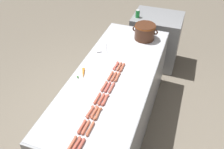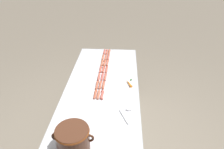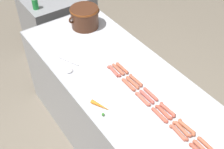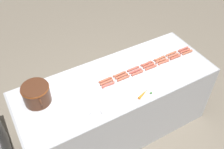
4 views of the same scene
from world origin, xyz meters
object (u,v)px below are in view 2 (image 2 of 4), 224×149
Objects in this scene: hot_dog_12 at (100,85)px; hot_dog_13 at (98,95)px; hot_dog_19 at (97,85)px; bean_pot at (73,138)px; hot_dog_2 at (107,63)px; hot_dog_17 at (100,70)px; hot_dog_0 at (109,52)px; hot_dog_3 at (107,70)px; hot_dog_7 at (107,52)px; hot_dog_6 at (102,95)px; hot_dog_5 at (104,85)px; serving_spoon at (127,112)px; hot_dog_4 at (105,77)px; hot_dog_16 at (102,63)px; hot_dog_11 at (102,77)px; carrot at (129,83)px; hot_dog_10 at (103,70)px; hot_dog_14 at (104,52)px; hot_dog_20 at (95,94)px; hot_dog_9 at (105,63)px; hot_dog_15 at (103,57)px; hot_dog_18 at (99,77)px; hot_dog_1 at (108,57)px; hot_dog_8 at (106,57)px.

hot_dog_12 is 1.00× the size of hot_dog_13.
bean_pot reaches higher than hot_dog_19.
hot_dog_2 is 1.00× the size of hot_dog_19.
hot_dog_17 is (0.04, -0.37, 0.00)m from hot_dog_12.
hot_dog_0 and hot_dog_3 have the same top height.
hot_dog_7 is at bearing 8.27° from hot_dog_0.
hot_dog_6 and hot_dog_12 have the same top height.
hot_dog_6 is at bearing 102.15° from hot_dog_12.
serving_spoon is at bearing 121.91° from hot_dog_5.
hot_dog_7 and hot_dog_12 have the same top height.
hot_dog_2 and hot_dog_17 have the same top height.
hot_dog_4 and hot_dog_16 have the same top height.
hot_dog_11 and hot_dog_12 have the same top height.
carrot is (-0.30, 0.31, 0.00)m from hot_dog_3.
hot_dog_11 is 1.00× the size of hot_dog_16.
hot_dog_6 is 1.00× the size of hot_dog_10.
hot_dog_14 is 1.14m from hot_dog_20.
hot_dog_12 is (0.01, 0.19, 0.00)m from hot_dog_11.
hot_dog_13 is (0.04, 1.15, 0.00)m from hot_dog_0.
hot_dog_2 is 0.37m from hot_dog_7.
hot_dog_9 is 1.00× the size of hot_dog_15.
hot_dog_18 is (0.08, -0.38, 0.00)m from hot_dog_6.
hot_dog_15 is (0.08, 0.00, 0.00)m from hot_dog_1.
hot_dog_13 is (0.00, 0.95, 0.00)m from hot_dog_8.
hot_dog_5 is 0.04m from hot_dog_12.
hot_dog_2 is 0.20m from hot_dog_10.
hot_dog_0 is at bearing -90.16° from hot_dog_2.
hot_dog_17 is (0.08, 0.57, 0.00)m from hot_dog_0.
hot_dog_0 is 0.97× the size of carrot.
hot_dog_10 and hot_dog_17 have the same top height.
hot_dog_15 is at bearing -60.48° from carrot.
hot_dog_19 is (0.08, 0.00, 0.00)m from hot_dog_5.
hot_dog_10 is 1.00× the size of hot_dog_12.
hot_dog_7 is (0.04, -1.14, 0.00)m from hot_dog_6.
hot_dog_20 is 0.47× the size of bean_pot.
hot_dog_18 is (0.00, 0.77, 0.00)m from hot_dog_14.
hot_dog_6 and hot_dog_9 have the same top height.
hot_dog_16 is at bearing -90.28° from hot_dog_19.
hot_dog_2 is 1.00× the size of hot_dog_13.
hot_dog_6 is at bearing 90.00° from hot_dog_0.
hot_dog_14 is (0.08, 0.00, 0.00)m from hot_dog_0.
hot_dog_19 is at bearing 89.78° from hot_dog_18.
serving_spoon is 0.53m from carrot.
bean_pot is at bearing 64.94° from carrot.
hot_dog_0 is 1.00× the size of hot_dog_19.
hot_dog_4 is 1.00× the size of hot_dog_19.
hot_dog_5 is 0.97× the size of carrot.
hot_dog_8 is 1.00× the size of hot_dog_15.
hot_dog_18 is 0.65× the size of serving_spoon.
hot_dog_13 is 0.76m from bean_pot.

